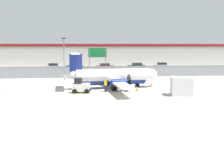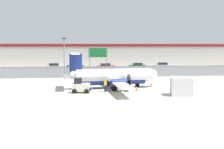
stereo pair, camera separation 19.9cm
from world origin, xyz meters
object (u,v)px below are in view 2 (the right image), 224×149
cargo_container (181,86)px  parked_car_0 (55,67)px  baggage_tug (81,86)px  parked_car_1 (75,66)px  highway_sign (98,55)px  parked_car_4 (163,66)px  ground_crew_worker (105,85)px  traffic_cone_near_left (137,89)px  commuter_airplane (114,77)px  traffic_cone_far_left (105,83)px  apron_light_pole (64,55)px  parked_car_3 (137,66)px  parked_car_2 (106,67)px  traffic_cone_near_right (151,84)px

cargo_container → parked_car_0: bearing=129.3°
baggage_tug → parked_car_1: 30.75m
highway_sign → parked_car_0: bearing=127.2°
parked_car_4 → parked_car_1: bearing=-179.4°
ground_crew_worker → traffic_cone_near_left: size_ratio=2.66×
commuter_airplane → cargo_container: 9.51m
traffic_cone_far_left → parked_car_4: parked_car_4 is taller
traffic_cone_near_left → apron_light_pole: apron_light_pole is taller
baggage_tug → highway_sign: size_ratio=0.44×
parked_car_3 → parked_car_2: bearing=3.8°
commuter_airplane → parked_car_3: 28.28m
apron_light_pole → traffic_cone_near_right: bearing=-28.7°
commuter_airplane → ground_crew_worker: size_ratio=9.46×
cargo_container → parked_car_1: cargo_container is taller
traffic_cone_near_right → commuter_airplane: bearing=-166.6°
traffic_cone_near_right → traffic_cone_far_left: 6.96m
commuter_airplane → baggage_tug: (-4.66, -3.10, -0.75)m
cargo_container → apron_light_pole: size_ratio=0.37×
baggage_tug → traffic_cone_far_left: 6.86m
traffic_cone_near_left → apron_light_pole: (-10.22, 11.22, 3.99)m
parked_car_4 → baggage_tug: bearing=-123.2°
traffic_cone_near_left → traffic_cone_far_left: (-3.78, 5.37, 0.00)m
traffic_cone_near_right → parked_car_0: parked_car_0 is taller
cargo_container → traffic_cone_near_left: bearing=153.7°
parked_car_0 → parked_car_4: (27.28, 0.17, 0.00)m
baggage_tug → parked_car_3: bearing=72.0°
traffic_cone_far_left → apron_light_pole: bearing=137.7°
parked_car_1 → highway_sign: (4.92, -13.18, 3.24)m
ground_crew_worker → traffic_cone_near_left: 4.21m
traffic_cone_far_left → highway_sign: 12.28m
traffic_cone_near_right → parked_car_2: bearing=101.0°
baggage_tug → highway_sign: 18.08m
commuter_airplane → cargo_container: size_ratio=5.93×
parked_car_4 → apron_light_pole: size_ratio=0.58×
commuter_airplane → cargo_container: bearing=-45.2°
apron_light_pole → parked_car_4: bearing=39.3°
commuter_airplane → parked_car_4: 31.87m
commuter_airplane → parked_car_0: size_ratio=3.82×
highway_sign → traffic_cone_near_right: bearing=-60.9°
apron_light_pole → highway_sign: apron_light_pole is taller
ground_crew_worker → traffic_cone_near_left: bearing=-137.7°
ground_crew_worker → cargo_container: cargo_container is taller
commuter_airplane → apron_light_pole: apron_light_pole is taller
traffic_cone_near_left → highway_sign: bearing=104.0°
ground_crew_worker → commuter_airplane: bearing=-79.0°
traffic_cone_near_right → parked_car_3: bearing=82.9°
commuter_airplane → parked_car_2: bearing=82.4°
cargo_container → traffic_cone_near_left: size_ratio=4.23×
cargo_container → parked_car_1: size_ratio=0.62×
traffic_cone_near_right → parked_car_3: 25.71m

